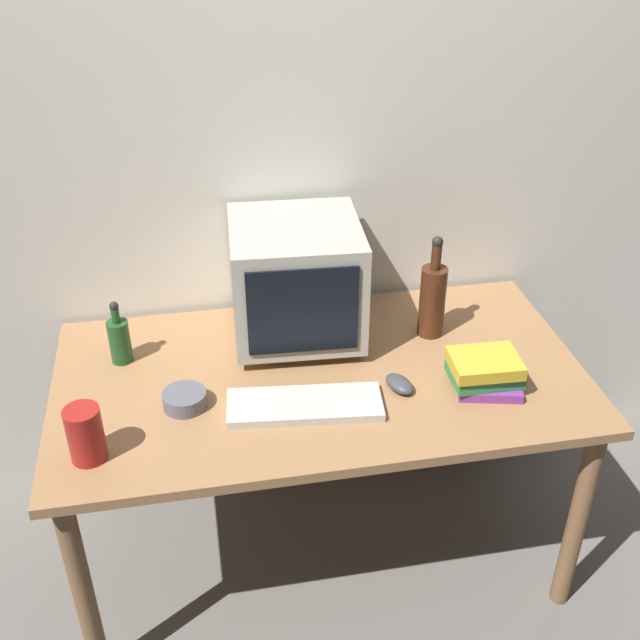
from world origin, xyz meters
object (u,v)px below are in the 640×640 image
book_stack (486,372)px  metal_canister (85,434)px  crt_monitor (296,280)px  computer_mouse (399,384)px  keyboard (305,405)px  bottle_tall (433,298)px  cd_spindle (185,399)px  bottle_short (119,339)px

book_stack → metal_canister: metal_canister is taller
crt_monitor → computer_mouse: size_ratio=4.08×
crt_monitor → keyboard: (-0.04, -0.37, -0.18)m
crt_monitor → bottle_tall: crt_monitor is taller
cd_spindle → metal_canister: bearing=-146.1°
bottle_short → metal_canister: bottle_short is taller
crt_monitor → book_stack: 0.62m
book_stack → metal_canister: 1.08m
book_stack → bottle_short: bearing=162.1°
keyboard → cd_spindle: cd_spindle is taller
bottle_short → cd_spindle: bearing=-55.5°
keyboard → computer_mouse: bearing=13.8°
crt_monitor → metal_canister: size_ratio=2.72×
keyboard → bottle_tall: size_ratio=1.26×
crt_monitor → computer_mouse: crt_monitor is taller
computer_mouse → bottle_short: (-0.77, 0.29, 0.06)m
keyboard → cd_spindle: bearing=173.7°
keyboard → bottle_tall: bearing=39.9°
crt_monitor → book_stack: bearing=-37.8°
computer_mouse → bottle_short: bottle_short is taller
computer_mouse → book_stack: bearing=-30.2°
keyboard → bottle_short: bottle_short is taller
bottle_short → crt_monitor: bearing=4.6°
bottle_short → cd_spindle: 0.31m
crt_monitor → metal_canister: (-0.60, -0.46, -0.12)m
computer_mouse → metal_canister: bearing=167.4°
computer_mouse → cd_spindle: (-0.59, 0.03, 0.00)m
keyboard → book_stack: size_ratio=1.96×
computer_mouse → metal_canister: (-0.84, -0.13, 0.06)m
computer_mouse → bottle_tall: (0.17, 0.26, 0.11)m
computer_mouse → crt_monitor: bearing=104.3°
computer_mouse → metal_canister: 0.85m
bottle_tall → book_stack: (0.06, -0.30, -0.07)m
crt_monitor → bottle_short: bearing=-175.4°
crt_monitor → cd_spindle: 0.49m
bottle_tall → crt_monitor: bearing=170.4°
crt_monitor → cd_spindle: bearing=-140.3°
crt_monitor → bottle_short: (-0.53, -0.04, -0.12)m
bottle_tall → bottle_short: (-0.94, 0.03, -0.05)m
book_stack → computer_mouse: bearing=171.1°
bottle_tall → metal_canister: bottle_tall is taller
keyboard → metal_canister: metal_canister is taller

